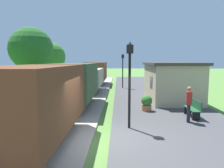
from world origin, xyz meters
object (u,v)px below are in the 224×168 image
at_px(freight_train, 83,80).
at_px(person_waiting, 189,103).
at_px(lamp_post_far, 123,64).
at_px(tree_field_left, 41,56).
at_px(potted_planter, 147,103).
at_px(station_hut, 171,81).
at_px(tree_trackside_far, 31,49).
at_px(lamp_post_near, 130,69).
at_px(tree_field_distant, 51,57).
at_px(bench_near_hut, 193,108).

bearing_deg(freight_train, person_waiting, -48.40).
distance_m(lamp_post_far, tree_field_left, 10.21).
height_order(potted_planter, tree_field_left, tree_field_left).
distance_m(station_hut, person_waiting, 5.68).
distance_m(lamp_post_far, tree_trackside_far, 9.17).
xyz_separation_m(person_waiting, lamp_post_far, (-2.86, 12.31, 1.62)).
xyz_separation_m(lamp_post_near, tree_trackside_far, (-8.10, 9.18, 1.39)).
relative_size(freight_train, tree_field_distant, 4.34).
bearing_deg(tree_field_distant, lamp_post_near, -64.40).
bearing_deg(lamp_post_near, bench_near_hut, 28.28).
xyz_separation_m(freight_train, person_waiting, (6.24, -7.03, -0.44)).
height_order(lamp_post_near, tree_field_distant, tree_field_distant).
distance_m(person_waiting, lamp_post_near, 3.41).
relative_size(station_hut, tree_field_left, 1.12).
bearing_deg(tree_field_left, lamp_post_far, -14.75).
height_order(lamp_post_far, tree_field_left, tree_field_left).
relative_size(lamp_post_far, tree_field_distant, 0.62).
relative_size(tree_trackside_far, tree_field_distant, 1.02).
xyz_separation_m(station_hut, tree_trackside_far, (-11.52, 2.61, 2.53)).
xyz_separation_m(freight_train, bench_near_hut, (6.79, -6.12, -0.90)).
bearing_deg(person_waiting, tree_field_distant, -41.98).
bearing_deg(tree_trackside_far, tree_field_left, 104.61).
distance_m(station_hut, bench_near_hut, 4.82).
xyz_separation_m(freight_train, lamp_post_far, (3.38, 5.28, 1.18)).
xyz_separation_m(person_waiting, tree_trackside_far, (-10.96, 8.25, 3.00)).
bearing_deg(tree_field_left, freight_train, -50.65).
relative_size(freight_train, bench_near_hut, 17.33).
bearing_deg(tree_field_left, person_waiting, -49.57).
bearing_deg(lamp_post_near, station_hut, 62.51).
height_order(person_waiting, lamp_post_far, lamp_post_far).
bearing_deg(freight_train, station_hut, -11.58).
relative_size(person_waiting, lamp_post_near, 0.46).
height_order(bench_near_hut, tree_trackside_far, tree_trackside_far).
xyz_separation_m(station_hut, person_waiting, (-0.56, -5.64, -0.47)).
relative_size(station_hut, person_waiting, 3.39).
distance_m(lamp_post_near, tree_trackside_far, 12.32).
distance_m(lamp_post_near, tree_field_left, 18.66).
height_order(bench_near_hut, potted_planter, potted_planter).
relative_size(station_hut, lamp_post_near, 1.57).
height_order(station_hut, bench_near_hut, station_hut).
bearing_deg(station_hut, lamp_post_far, 117.11).
height_order(station_hut, person_waiting, station_hut).
distance_m(freight_train, tree_field_left, 10.39).
relative_size(bench_near_hut, tree_field_distant, 0.25).
height_order(potted_planter, tree_field_distant, tree_field_distant).
height_order(freight_train, lamp_post_far, lamp_post_far).
height_order(person_waiting, tree_field_distant, tree_field_distant).
height_order(freight_train, lamp_post_near, lamp_post_near).
bearing_deg(tree_trackside_far, station_hut, -12.78).
bearing_deg(potted_planter, freight_train, 133.38).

